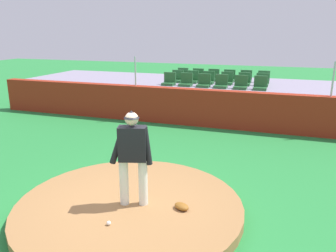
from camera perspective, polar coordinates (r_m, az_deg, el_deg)
ground_plane at (r=6.61m, az=-6.53°, el=-14.33°), size 60.00×60.00×0.00m
pitchers_mound at (r=6.56m, az=-6.55°, el=-13.57°), size 4.26×4.26×0.20m
pitcher at (r=6.03m, az=-6.05°, el=-4.33°), size 0.78×0.39×1.79m
baseball at (r=5.87m, az=-10.07°, el=-15.97°), size 0.07×0.07×0.07m
fielding_glove at (r=6.23m, az=2.32°, el=-13.52°), size 0.36×0.32×0.11m
brick_barrier at (r=12.11m, az=6.42°, el=3.07°), size 17.41×0.40×1.33m
fence_post_left at (r=12.77m, az=-5.58°, el=9.28°), size 0.06×0.06×1.10m
fence_post_right at (r=11.73m, az=26.31°, el=7.17°), size 0.06×0.06×1.10m
bleacher_platform at (r=14.63m, az=8.68°, el=5.00°), size 17.16×3.95×1.24m
stadium_chair_0 at (r=13.55m, az=0.19°, el=7.65°), size 0.48×0.44×0.50m
stadium_chair_1 at (r=13.35m, az=3.10°, el=7.51°), size 0.48×0.44×0.50m
stadium_chair_2 at (r=13.14m, az=6.12°, el=7.32°), size 0.48×0.44×0.50m
stadium_chair_3 at (r=13.02m, az=9.02°, el=7.13°), size 0.48×0.44×0.50m
stadium_chair_4 at (r=12.91m, az=12.26°, el=6.90°), size 0.48×0.44×0.50m
stadium_chair_5 at (r=12.89m, az=15.43°, el=6.67°), size 0.48×0.44×0.50m
stadium_chair_6 at (r=14.39m, az=1.57°, el=8.12°), size 0.48×0.44×0.50m
stadium_chair_7 at (r=14.21m, az=4.17°, el=7.99°), size 0.48×0.44×0.50m
stadium_chair_8 at (r=14.04m, az=6.85°, el=7.83°), size 0.48×0.44×0.50m
stadium_chair_9 at (r=13.93m, az=9.95°, el=7.64°), size 0.48×0.44×0.50m
stadium_chair_10 at (r=13.81m, az=12.82°, el=7.42°), size 0.48×0.44×0.50m
stadium_chair_11 at (r=13.79m, az=15.73°, el=7.22°), size 0.48×0.44×0.50m
stadium_chair_12 at (r=15.27m, az=2.47°, el=8.55°), size 0.48×0.44×0.50m
stadium_chair_13 at (r=15.04m, az=5.07°, el=8.40°), size 0.48×0.44×0.50m
stadium_chair_14 at (r=14.93m, az=7.72°, el=8.27°), size 0.48×0.44×0.50m
stadium_chair_15 at (r=14.77m, az=10.36°, el=8.07°), size 0.48×0.44×0.50m
stadium_chair_16 at (r=14.72m, az=13.10°, el=7.90°), size 0.48×0.44×0.50m
stadium_chair_17 at (r=14.67m, az=15.95°, el=7.68°), size 0.48×0.44×0.50m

